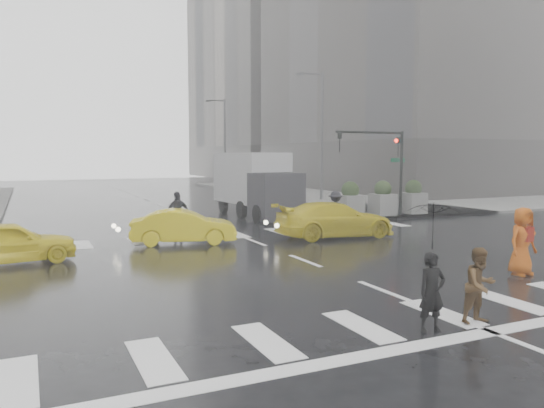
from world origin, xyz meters
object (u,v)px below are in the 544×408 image
pedestrian_orange (522,241)px  box_truck (258,183)px  pedestrian_brown (480,285)px  taxi_front (8,242)px  taxi_mid (184,227)px  traffic_signal_pole (386,156)px

pedestrian_orange → box_truck: size_ratio=0.29×
pedestrian_brown → taxi_front: pedestrian_brown is taller
pedestrian_brown → box_truck: size_ratio=0.23×
taxi_front → pedestrian_brown: bearing=-147.4°
taxi_front → taxi_mid: taxi_front is taller
pedestrian_brown → box_truck: bearing=80.0°
pedestrian_brown → traffic_signal_pole: bearing=58.9°
traffic_signal_pole → taxi_mid: size_ratio=1.17×
traffic_signal_pole → pedestrian_brown: size_ratio=3.00×
traffic_signal_pole → pedestrian_orange: bearing=-110.3°
traffic_signal_pole → pedestrian_orange: size_ratio=2.41×
pedestrian_brown → taxi_mid: 11.83m
pedestrian_orange → box_truck: 15.65m
taxi_front → traffic_signal_pole: bearing=-82.5°
traffic_signal_pole → taxi_mid: (-11.56, -3.31, -2.58)m
traffic_signal_pole → pedestrian_brown: bearing=-120.7°
taxi_mid → box_truck: (5.85, 6.71, 1.18)m
traffic_signal_pole → pedestrian_brown: (-8.79, -14.81, -2.47)m
pedestrian_brown → taxi_mid: (-2.78, 11.50, -0.12)m
pedestrian_brown → taxi_mid: pedestrian_brown is taller
traffic_signal_pole → pedestrian_orange: 13.19m
pedestrian_orange → box_truck: (-1.20, 15.58, 0.87)m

